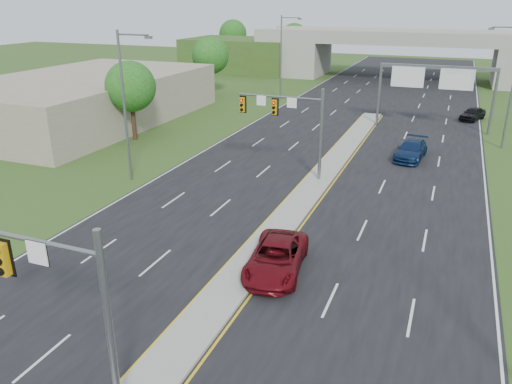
{
  "coord_description": "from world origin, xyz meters",
  "views": [
    {
      "loc": [
        8.77,
        -10.03,
        13.0
      ],
      "look_at": [
        -0.74,
        13.89,
        3.0
      ],
      "focal_mm": 35.0,
      "sensor_mm": 36.0,
      "label": 1
    }
  ],
  "objects_px": {
    "overpass": "(404,58)",
    "signal_mast_far": "(292,118)",
    "car_far_b": "(411,150)",
    "signal_mast_near": "(44,285)",
    "sign_gantry": "(435,80)",
    "car_far_c": "(473,114)",
    "car_far_a": "(276,257)"
  },
  "relations": [
    {
      "from": "overpass",
      "to": "signal_mast_far",
      "type": "bearing_deg",
      "value": -92.35
    },
    {
      "from": "car_far_b",
      "to": "overpass",
      "type": "bearing_deg",
      "value": 103.03
    },
    {
      "from": "signal_mast_near",
      "to": "sign_gantry",
      "type": "bearing_deg",
      "value": 78.75
    },
    {
      "from": "signal_mast_far",
      "to": "car_far_b",
      "type": "relative_size",
      "value": 1.32
    },
    {
      "from": "overpass",
      "to": "car_far_c",
      "type": "height_order",
      "value": "overpass"
    },
    {
      "from": "sign_gantry",
      "to": "signal_mast_near",
      "type": "bearing_deg",
      "value": -101.25
    },
    {
      "from": "signal_mast_near",
      "to": "car_far_c",
      "type": "distance_m",
      "value": 53.31
    },
    {
      "from": "sign_gantry",
      "to": "signal_mast_far",
      "type": "bearing_deg",
      "value": -114.11
    },
    {
      "from": "signal_mast_near",
      "to": "car_far_a",
      "type": "bearing_deg",
      "value": 71.26
    },
    {
      "from": "car_far_a",
      "to": "car_far_c",
      "type": "bearing_deg",
      "value": 69.16
    },
    {
      "from": "sign_gantry",
      "to": "car_far_a",
      "type": "distance_m",
      "value": 34.58
    },
    {
      "from": "signal_mast_near",
      "to": "signal_mast_far",
      "type": "relative_size",
      "value": 1.0
    },
    {
      "from": "car_far_a",
      "to": "car_far_c",
      "type": "height_order",
      "value": "car_far_a"
    },
    {
      "from": "signal_mast_far",
      "to": "overpass",
      "type": "xyz_separation_m",
      "value": [
        2.26,
        55.07,
        -1.17
      ]
    },
    {
      "from": "signal_mast_far",
      "to": "sign_gantry",
      "type": "distance_m",
      "value": 21.91
    },
    {
      "from": "signal_mast_near",
      "to": "sign_gantry",
      "type": "height_order",
      "value": "signal_mast_near"
    },
    {
      "from": "overpass",
      "to": "car_far_b",
      "type": "height_order",
      "value": "overpass"
    },
    {
      "from": "signal_mast_far",
      "to": "car_far_b",
      "type": "xyz_separation_m",
      "value": [
        8.18,
        8.51,
        -3.94
      ]
    },
    {
      "from": "signal_mast_far",
      "to": "car_far_a",
      "type": "xyz_separation_m",
      "value": [
        3.76,
        -13.9,
        -3.92
      ]
    },
    {
      "from": "car_far_b",
      "to": "signal_mast_far",
      "type": "bearing_deg",
      "value": -128.1
    },
    {
      "from": "overpass",
      "to": "car_far_b",
      "type": "xyz_separation_m",
      "value": [
        5.92,
        -46.57,
        -2.76
      ]
    },
    {
      "from": "car_far_c",
      "to": "car_far_b",
      "type": "bearing_deg",
      "value": -83.69
    },
    {
      "from": "signal_mast_far",
      "to": "car_far_c",
      "type": "distance_m",
      "value": 29.88
    },
    {
      "from": "signal_mast_far",
      "to": "car_far_a",
      "type": "height_order",
      "value": "signal_mast_far"
    },
    {
      "from": "car_far_b",
      "to": "signal_mast_near",
      "type": "bearing_deg",
      "value": -97.94
    },
    {
      "from": "car_far_a",
      "to": "car_far_b",
      "type": "bearing_deg",
      "value": 71.24
    },
    {
      "from": "signal_mast_near",
      "to": "car_far_c",
      "type": "xyz_separation_m",
      "value": [
        13.26,
        51.48,
        -3.98
      ]
    },
    {
      "from": "sign_gantry",
      "to": "car_far_c",
      "type": "relative_size",
      "value": 2.71
    },
    {
      "from": "car_far_a",
      "to": "car_far_b",
      "type": "height_order",
      "value": "car_far_a"
    },
    {
      "from": "sign_gantry",
      "to": "car_far_c",
      "type": "distance_m",
      "value": 8.99
    },
    {
      "from": "signal_mast_near",
      "to": "car_far_a",
      "type": "relative_size",
      "value": 1.24
    },
    {
      "from": "signal_mast_far",
      "to": "overpass",
      "type": "relative_size",
      "value": 0.09
    }
  ]
}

